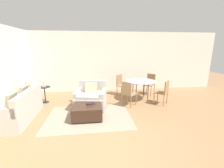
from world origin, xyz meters
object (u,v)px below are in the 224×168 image
picture_frame (44,85)px  dining_chair_near_left (128,92)px  book_stack (90,104)px  dining_table (141,83)px  couch (17,110)px  dining_chair_far_left (121,83)px  potted_plant (29,98)px  side_table (45,92)px  dining_chair_far_right (150,83)px  armchair (91,98)px  tv_remote_primary (79,105)px  ottoman (87,111)px  dining_chair_near_right (164,91)px

picture_frame → dining_chair_near_left: 3.13m
book_stack → dining_table: bearing=35.1°
couch → dining_chair_far_left: couch is taller
potted_plant → dining_chair_near_left: potted_plant is taller
potted_plant → side_table: size_ratio=1.65×
dining_chair_far_right → dining_table: bearing=-135.0°
book_stack → armchair: bearing=89.1°
side_table → dining_chair_far_left: dining_chair_far_left is taller
tv_remote_primary → potted_plant: size_ratio=0.16×
armchair → dining_table: 2.07m
tv_remote_primary → dining_chair_far_left: dining_chair_far_left is taller
potted_plant → ottoman: bearing=-34.6°
dining_table → dining_chair_far_right: (0.66, 0.66, -0.17)m
armchair → dining_chair_far_right: 2.91m
side_table → dining_chair_far_left: (3.03, 0.56, 0.09)m
book_stack → dining_table: size_ratio=0.22×
armchair → dining_chair_far_right: size_ratio=1.27×
couch → armchair: 2.21m
potted_plant → dining_chair_near_right: potted_plant is taller
armchair → side_table: armchair is taller
ottoman → dining_chair_far_right: 3.45m
dining_table → armchair: bearing=-162.8°
tv_remote_primary → dining_chair_far_right: dining_chair_far_right is taller
ottoman → book_stack: 0.24m
dining_chair_far_right → ottoman: bearing=-142.3°
couch → dining_chair_far_right: bearing=22.1°
picture_frame → dining_chair_near_left: size_ratio=0.21×
side_table → dining_chair_far_left: 3.09m
potted_plant → armchair: bearing=-16.4°
ottoman → dining_chair_near_right: (2.72, 0.79, 0.30)m
book_stack → potted_plant: size_ratio=0.26×
ottoman → dining_chair_far_left: size_ratio=0.95×
tv_remote_primary → picture_frame: bearing=133.3°
side_table → dining_chair_near_left: bearing=-14.0°
dining_chair_near_right → side_table: bearing=170.2°
tv_remote_primary → book_stack: bearing=-2.3°
picture_frame → dining_chair_far_right: bearing=7.4°
book_stack → picture_frame: size_ratio=1.39×
ottoman → dining_table: dining_table is taller
side_table → picture_frame: 0.28m
dining_table → dining_chair_near_left: bearing=-135.0°
couch → potted_plant: 1.35m
potted_plant → dining_chair_far_left: (3.60, 0.59, 0.31)m
dining_chair_near_right → dining_chair_far_right: (-0.00, 1.32, 0.00)m
couch → armchair: (2.11, 0.65, 0.05)m
dining_chair_near_left → dining_chair_near_right: bearing=0.0°
picture_frame → dining_chair_near_right: bearing=-9.8°
tv_remote_primary → potted_plant: (-1.95, 1.44, -0.20)m
picture_frame → dining_chair_far_left: size_ratio=0.21×
armchair → side_table: 1.88m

